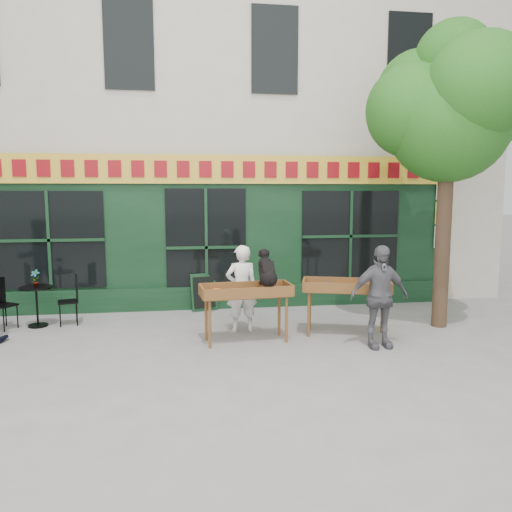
# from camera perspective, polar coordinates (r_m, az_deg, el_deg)

# --- Properties ---
(ground) EXTENTS (80.00, 80.00, 0.00)m
(ground) POSITION_cam_1_polar(r_m,az_deg,el_deg) (8.73, -4.88, -9.58)
(ground) COLOR slate
(ground) RESTS_ON ground
(building) EXTENTS (14.00, 7.26, 10.00)m
(building) POSITION_cam_1_polar(r_m,az_deg,el_deg) (14.51, -6.59, 17.04)
(building) COLOR beige
(building) RESTS_ON ground
(street_tree) EXTENTS (3.05, 2.90, 5.60)m
(street_tree) POSITION_cam_1_polar(r_m,az_deg,el_deg) (10.05, 21.29, 15.87)
(street_tree) COLOR #382619
(street_tree) RESTS_ON ground
(book_cart_center) EXTENTS (1.55, 0.76, 0.99)m
(book_cart_center) POSITION_cam_1_polar(r_m,az_deg,el_deg) (8.43, -1.16, -4.39)
(book_cart_center) COLOR brown
(book_cart_center) RESTS_ON ground
(dog) EXTENTS (0.39, 0.63, 0.60)m
(dog) POSITION_cam_1_polar(r_m,az_deg,el_deg) (8.35, 1.26, -1.25)
(dog) COLOR black
(dog) RESTS_ON book_cart_center
(woman) EXTENTS (0.61, 0.43, 1.59)m
(woman) POSITION_cam_1_polar(r_m,az_deg,el_deg) (9.07, -1.67, -3.73)
(woman) COLOR white
(woman) RESTS_ON ground
(book_cart_right) EXTENTS (1.61, 1.02, 0.99)m
(book_cart_right) POSITION_cam_1_polar(r_m,az_deg,el_deg) (8.97, 10.30, -3.79)
(book_cart_right) COLOR brown
(book_cart_right) RESTS_ON ground
(man_right) EXTENTS (1.01, 0.47, 1.69)m
(man_right) POSITION_cam_1_polar(r_m,az_deg,el_deg) (8.38, 13.89, -4.52)
(man_right) COLOR #545459
(man_right) RESTS_ON ground
(bistro_table) EXTENTS (0.60, 0.60, 0.76)m
(bistro_table) POSITION_cam_1_polar(r_m,az_deg,el_deg) (10.28, -23.79, -4.45)
(bistro_table) COLOR black
(bistro_table) RESTS_ON ground
(bistro_chair_left) EXTENTS (0.50, 0.50, 0.95)m
(bistro_chair_left) POSITION_cam_1_polar(r_m,az_deg,el_deg) (10.42, -27.20, -4.41)
(bistro_chair_left) COLOR black
(bistro_chair_left) RESTS_ON ground
(bistro_chair_right) EXTENTS (0.44, 0.44, 0.95)m
(bistro_chair_right) POSITION_cam_1_polar(r_m,az_deg,el_deg) (10.20, -20.23, -4.28)
(bistro_chair_right) COLOR black
(bistro_chair_right) RESTS_ON ground
(potted_plant) EXTENTS (0.20, 0.16, 0.32)m
(potted_plant) POSITION_cam_1_polar(r_m,az_deg,el_deg) (10.22, -23.90, -2.34)
(potted_plant) COLOR gray
(potted_plant) RESTS_ON bistro_table
(chalkboard) EXTENTS (0.59, 0.31, 0.79)m
(chalkboard) POSITION_cam_1_polar(r_m,az_deg,el_deg) (10.75, -5.96, -4.13)
(chalkboard) COLOR black
(chalkboard) RESTS_ON ground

